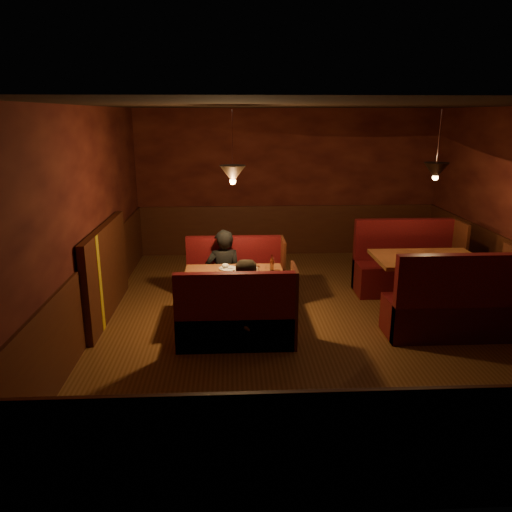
{
  "coord_description": "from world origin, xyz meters",
  "views": [
    {
      "loc": [
        -1.14,
        -6.44,
        2.8
      ],
      "look_at": [
        -0.81,
        0.01,
        0.95
      ],
      "focal_mm": 35.0,
      "sensor_mm": 36.0,
      "label": 1
    }
  ],
  "objects_px": {
    "second_bench_far": "(406,269)",
    "diner_a": "(223,256)",
    "diner_b": "(249,289)",
    "main_table": "(235,284)",
    "second_bench_near": "(453,311)",
    "main_bench_near": "(237,322)",
    "main_bench_far": "(236,282)",
    "second_table": "(426,271)"
  },
  "relations": [
    {
      "from": "diner_b",
      "to": "diner_a",
      "type": "bearing_deg",
      "value": 85.87
    },
    {
      "from": "second_bench_far",
      "to": "diner_a",
      "type": "bearing_deg",
      "value": -171.85
    },
    {
      "from": "main_bench_near",
      "to": "second_bench_far",
      "type": "relative_size",
      "value": 0.9
    },
    {
      "from": "main_table",
      "to": "main_bench_near",
      "type": "xyz_separation_m",
      "value": [
        0.01,
        -0.76,
        -0.23
      ]
    },
    {
      "from": "diner_b",
      "to": "main_bench_far",
      "type": "bearing_deg",
      "value": 78.32
    },
    {
      "from": "second_table",
      "to": "main_table",
      "type": "bearing_deg",
      "value": -175.16
    },
    {
      "from": "main_table",
      "to": "diner_b",
      "type": "xyz_separation_m",
      "value": [
        0.17,
        -0.69,
        0.17
      ]
    },
    {
      "from": "second_bench_far",
      "to": "diner_b",
      "type": "relative_size",
      "value": 1.13
    },
    {
      "from": "main_table",
      "to": "main_bench_far",
      "type": "height_order",
      "value": "main_bench_far"
    },
    {
      "from": "second_bench_near",
      "to": "diner_a",
      "type": "distance_m",
      "value": 3.26
    },
    {
      "from": "main_table",
      "to": "second_bench_far",
      "type": "height_order",
      "value": "second_bench_far"
    },
    {
      "from": "main_bench_far",
      "to": "main_bench_near",
      "type": "height_order",
      "value": "same"
    },
    {
      "from": "second_bench_near",
      "to": "diner_b",
      "type": "xyz_separation_m",
      "value": [
        -2.61,
        -0.04,
        0.35
      ]
    },
    {
      "from": "main_table",
      "to": "main_bench_far",
      "type": "xyz_separation_m",
      "value": [
        0.01,
        0.76,
        -0.23
      ]
    },
    {
      "from": "second_bench_far",
      "to": "diner_b",
      "type": "bearing_deg",
      "value": -145.33
    },
    {
      "from": "second_bench_far",
      "to": "diner_a",
      "type": "relative_size",
      "value": 1.08
    },
    {
      "from": "second_bench_far",
      "to": "second_bench_near",
      "type": "xyz_separation_m",
      "value": [
        0.0,
        -1.77,
        0.0
      ]
    },
    {
      "from": "diner_a",
      "to": "main_table",
      "type": "bearing_deg",
      "value": 95.47
    },
    {
      "from": "main_bench_near",
      "to": "diner_a",
      "type": "distance_m",
      "value": 1.53
    },
    {
      "from": "main_bench_far",
      "to": "diner_a",
      "type": "xyz_separation_m",
      "value": [
        -0.18,
        -0.07,
        0.43
      ]
    },
    {
      "from": "main_bench_far",
      "to": "diner_a",
      "type": "relative_size",
      "value": 0.98
    },
    {
      "from": "main_table",
      "to": "main_bench_far",
      "type": "relative_size",
      "value": 0.91
    },
    {
      "from": "main_bench_far",
      "to": "second_bench_far",
      "type": "distance_m",
      "value": 2.78
    },
    {
      "from": "second_bench_far",
      "to": "second_table",
      "type": "bearing_deg",
      "value": -92.2
    },
    {
      "from": "main_table",
      "to": "main_bench_near",
      "type": "distance_m",
      "value": 0.8
    },
    {
      "from": "main_bench_far",
      "to": "main_bench_near",
      "type": "xyz_separation_m",
      "value": [
        0.0,
        -1.52,
        0.0
      ]
    },
    {
      "from": "main_bench_near",
      "to": "diner_b",
      "type": "relative_size",
      "value": 1.02
    },
    {
      "from": "second_table",
      "to": "second_bench_far",
      "type": "xyz_separation_m",
      "value": [
        0.03,
        0.88,
        -0.25
      ]
    },
    {
      "from": "main_bench_near",
      "to": "diner_b",
      "type": "xyz_separation_m",
      "value": [
        0.15,
        0.08,
        0.4
      ]
    },
    {
      "from": "second_bench_near",
      "to": "second_bench_far",
      "type": "bearing_deg",
      "value": 90.0
    },
    {
      "from": "second_bench_far",
      "to": "diner_b",
      "type": "distance_m",
      "value": 3.19
    },
    {
      "from": "main_table",
      "to": "diner_b",
      "type": "relative_size",
      "value": 0.93
    },
    {
      "from": "main_bench_far",
      "to": "second_table",
      "type": "xyz_separation_m",
      "value": [
        2.73,
        -0.53,
        0.3
      ]
    },
    {
      "from": "main_table",
      "to": "second_bench_near",
      "type": "relative_size",
      "value": 0.82
    },
    {
      "from": "main_bench_far",
      "to": "main_bench_near",
      "type": "distance_m",
      "value": 1.52
    },
    {
      "from": "main_bench_near",
      "to": "diner_a",
      "type": "xyz_separation_m",
      "value": [
        -0.18,
        1.46,
        0.43
      ]
    },
    {
      "from": "main_bench_far",
      "to": "second_bench_near",
      "type": "distance_m",
      "value": 3.1
    },
    {
      "from": "main_bench_far",
      "to": "diner_b",
      "type": "xyz_separation_m",
      "value": [
        0.15,
        -1.45,
        0.4
      ]
    },
    {
      "from": "main_bench_near",
      "to": "second_bench_far",
      "type": "xyz_separation_m",
      "value": [
        2.76,
        1.88,
        0.05
      ]
    },
    {
      "from": "second_table",
      "to": "diner_b",
      "type": "distance_m",
      "value": 2.74
    },
    {
      "from": "second_bench_near",
      "to": "diner_a",
      "type": "bearing_deg",
      "value": 155.43
    },
    {
      "from": "diner_b",
      "to": "second_bench_near",
      "type": "bearing_deg",
      "value": -16.92
    }
  ]
}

